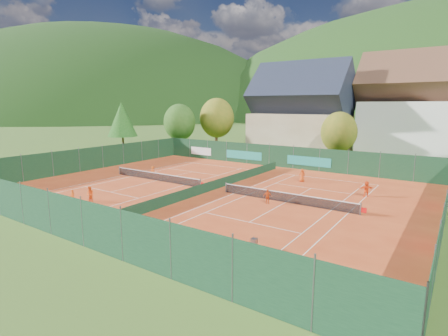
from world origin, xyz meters
TOP-DOWN VIEW (x-y plane):
  - ground at (0.00, 0.00)m, footprint 600.00×600.00m
  - clay_pad at (0.00, 0.00)m, footprint 40.00×32.00m
  - court_markings_left at (-8.00, 0.00)m, footprint 11.03×23.83m
  - court_markings_right at (8.00, 0.00)m, footprint 11.03×23.83m
  - tennis_net_left at (-7.85, 0.00)m, footprint 13.30×0.10m
  - tennis_net_right at (8.15, 0.00)m, footprint 13.30×0.10m
  - court_divider at (0.00, 0.00)m, footprint 0.03×28.80m
  - fence_north at (-0.46, 15.99)m, footprint 40.00×0.10m
  - fence_south at (0.00, -16.00)m, footprint 40.00×0.04m
  - fence_west at (-20.00, 0.00)m, footprint 0.04×32.00m
  - fence_east at (20.00, 0.05)m, footprint 0.09×32.00m
  - chalet at (-3.00, 30.00)m, footprint 16.20×12.00m
  - hotel_block_a at (16.00, 36.00)m, footprint 21.60×11.00m
  - tree_west_front at (-22.00, 20.00)m, footprint 5.72×5.72m
  - tree_west_mid at (-18.00, 26.00)m, footprint 6.44×6.44m
  - tree_west_back at (-24.00, 34.00)m, footprint 5.60×5.60m
  - tree_center at (6.00, 22.00)m, footprint 5.01×5.01m
  - tree_west_side at (-28.00, 12.00)m, footprint 5.04×5.04m
  - ball_hopper at (10.73, -10.49)m, footprint 0.34×0.34m
  - loose_ball_0 at (-11.02, -8.73)m, footprint 0.07×0.07m
  - loose_ball_1 at (7.00, -10.13)m, footprint 0.07×0.07m
  - player_left_near at (-7.67, -10.68)m, footprint 0.51×0.43m
  - player_left_mid at (-6.54, -9.67)m, footprint 0.76×0.64m
  - player_left_far at (-10.43, 1.83)m, footprint 0.77×0.45m
  - player_right_near at (6.82, -1.23)m, footprint 0.82×0.69m
  - player_right_far_a at (5.97, 8.89)m, footprint 0.85×0.71m
  - player_right_far_b at (13.43, 6.23)m, footprint 1.36×1.19m

SIDE VIEW (x-z plane):
  - ground at x=0.00m, z-range -0.02..-0.02m
  - clay_pad at x=0.00m, z-range 0.00..0.01m
  - court_markings_left at x=-8.00m, z-range 0.01..0.01m
  - court_markings_right at x=8.00m, z-range 0.01..0.01m
  - loose_ball_0 at x=-11.02m, z-range 0.00..0.07m
  - loose_ball_1 at x=7.00m, z-range 0.00..0.07m
  - court_divider at x=0.00m, z-range 0.00..1.00m
  - tennis_net_left at x=-7.85m, z-range 0.00..1.02m
  - tennis_net_right at x=8.15m, z-range 0.00..1.02m
  - ball_hopper at x=10.73m, z-range 0.16..0.96m
  - player_left_far at x=-10.43m, z-range 0.00..1.18m
  - player_left_near at x=-7.67m, z-range 0.00..1.18m
  - player_right_near at x=6.82m, z-range 0.00..1.31m
  - player_left_mid at x=-6.54m, z-range 0.00..1.42m
  - player_right_far_a at x=5.97m, z-range 0.00..1.48m
  - player_right_far_b at x=13.43m, z-range 0.00..1.49m
  - fence_north at x=-0.46m, z-range -0.03..2.97m
  - fence_east at x=20.00m, z-range -0.02..2.98m
  - fence_south at x=0.00m, z-range 0.00..3.00m
  - fence_west at x=-20.00m, z-range 0.00..3.00m
  - tree_center at x=6.00m, z-range 0.92..8.52m
  - tree_west_front at x=-22.00m, z-range 1.05..9.74m
  - tree_west_side at x=-28.00m, z-range 1.56..10.56m
  - tree_west_mid at x=-18.00m, z-range 1.18..10.96m
  - chalet at x=-3.00m, z-range -1.38..14.62m
  - tree_west_back at x=-24.00m, z-range 1.74..11.74m
  - hotel_block_a at x=16.00m, z-range -1.24..16.01m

